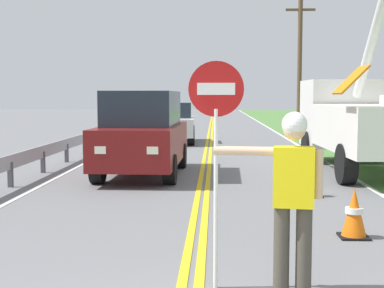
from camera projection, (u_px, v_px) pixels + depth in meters
The scene contains 13 objects.
centerline_yellow_left at pixel (207, 143), 23.52m from camera, with size 0.11×110.00×0.01m, color yellow.
centerline_yellow_right at pixel (211, 143), 23.52m from camera, with size 0.11×110.00×0.01m, color yellow.
edge_line_right at pixel (294, 143), 23.37m from camera, with size 0.12×110.00×0.01m, color silver.
edge_line_left at pixel (125, 142), 23.67m from camera, with size 0.12×110.00×0.01m, color silver.
flagger_worker at pixel (292, 190), 5.50m from camera, with size 1.08×0.30×1.83m.
stop_sign_paddle at pixel (216, 123), 5.58m from camera, with size 0.56×0.04×2.33m.
utility_bucket_truck at pixel (361, 117), 14.83m from camera, with size 2.67×6.86×5.52m.
oncoming_suv_nearest at pixel (143, 133), 13.82m from camera, with size 2.00×4.65×2.10m.
oncoming_sedan_second at pixel (172, 123), 23.53m from camera, with size 2.04×4.17×1.70m.
utility_pole_mid at pixel (300, 62), 34.12m from camera, with size 1.80×0.28×7.85m.
traffic_cone_lead at pixel (354, 214), 7.73m from camera, with size 0.40×0.40×0.70m.
traffic_cone_mid at pixel (312, 180), 10.92m from camera, with size 0.40×0.40×0.70m.
guardrail_left_shoulder at pixel (76, 142), 17.71m from camera, with size 0.10×32.00×0.71m.
Camera 1 is at (0.25, -3.45, 1.98)m, focal length 51.82 mm.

